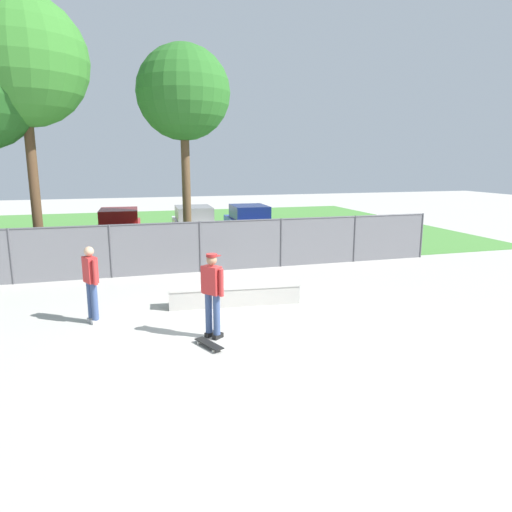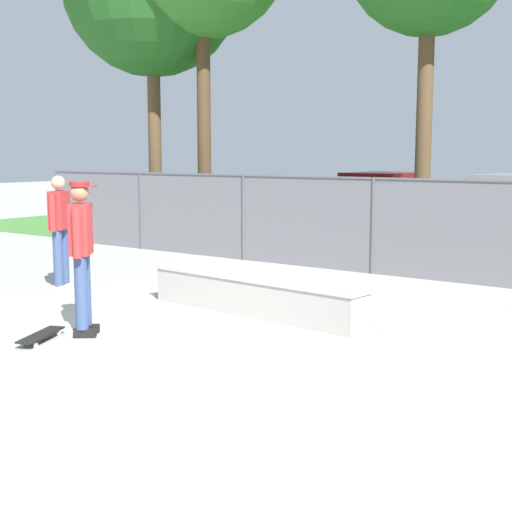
{
  "view_description": "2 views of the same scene",
  "coord_description": "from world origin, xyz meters",
  "px_view_note": "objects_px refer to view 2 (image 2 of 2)",
  "views": [
    {
      "loc": [
        -2.46,
        -9.68,
        3.72
      ],
      "look_at": [
        0.82,
        1.61,
        1.29
      ],
      "focal_mm": 32.29,
      "sensor_mm": 36.0,
      "label": 1
    },
    {
      "loc": [
        5.92,
        -6.11,
        2.17
      ],
      "look_at": [
        0.52,
        1.31,
        0.86
      ],
      "focal_mm": 50.88,
      "sensor_mm": 36.0,
      "label": 2
    }
  ],
  "objects_px": {
    "skateboarder": "(82,250)",
    "bystander": "(60,227)",
    "skateboard": "(41,335)",
    "car_red": "(382,204)",
    "concrete_ledge": "(254,295)"
  },
  "relations": [
    {
      "from": "skateboarder",
      "to": "bystander",
      "type": "distance_m",
      "value": 3.04
    },
    {
      "from": "skateboard",
      "to": "car_red",
      "type": "xyz_separation_m",
      "value": [
        -1.71,
        12.26,
        0.77
      ]
    },
    {
      "from": "concrete_ledge",
      "to": "skateboard",
      "type": "distance_m",
      "value": 2.86
    },
    {
      "from": "skateboarder",
      "to": "skateboard",
      "type": "relative_size",
      "value": 2.26
    },
    {
      "from": "skateboarder",
      "to": "car_red",
      "type": "relative_size",
      "value": 0.43
    },
    {
      "from": "skateboarder",
      "to": "skateboard",
      "type": "distance_m",
      "value": 1.09
    },
    {
      "from": "concrete_ledge",
      "to": "bystander",
      "type": "relative_size",
      "value": 1.92
    },
    {
      "from": "concrete_ledge",
      "to": "skateboard",
      "type": "relative_size",
      "value": 4.28
    },
    {
      "from": "bystander",
      "to": "skateboarder",
      "type": "bearing_deg",
      "value": -34.28
    },
    {
      "from": "concrete_ledge",
      "to": "skateboard",
      "type": "bearing_deg",
      "value": -114.26
    },
    {
      "from": "concrete_ledge",
      "to": "car_red",
      "type": "relative_size",
      "value": 0.82
    },
    {
      "from": "car_red",
      "to": "bystander",
      "type": "relative_size",
      "value": 2.34
    },
    {
      "from": "concrete_ledge",
      "to": "skateboarder",
      "type": "bearing_deg",
      "value": -115.2
    },
    {
      "from": "car_red",
      "to": "skateboarder",
      "type": "bearing_deg",
      "value": -80.86
    },
    {
      "from": "concrete_ledge",
      "to": "bystander",
      "type": "bearing_deg",
      "value": -173.6
    }
  ]
}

